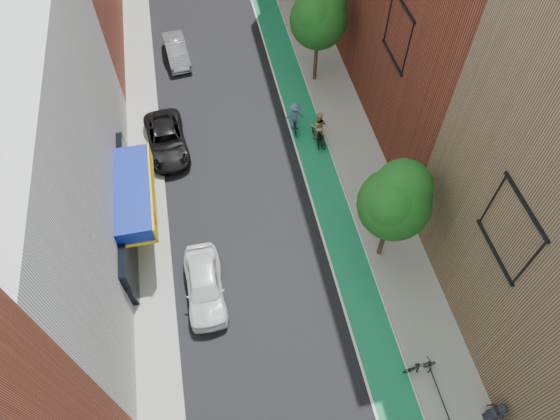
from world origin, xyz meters
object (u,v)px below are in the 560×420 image
parked_car_white (205,286)px  cyclist_lane_near (318,130)px  cyclist_lane_far (295,119)px  pedestrian (496,413)px  cyclist_lane_mid (319,133)px  parked_car_black (166,140)px  parked_car_silver (177,51)px

parked_car_white → cyclist_lane_near: bearing=48.6°
cyclist_lane_far → pedestrian: bearing=109.5°
cyclist_lane_near → parked_car_white: bearing=57.1°
cyclist_lane_mid → pedestrian: cyclist_lane_mid is taller
parked_car_black → pedestrian: (12.20, -18.45, 0.35)m
parked_car_black → parked_car_silver: (1.28, 8.46, -0.03)m
cyclist_lane_mid → parked_car_silver: bearing=-62.9°
parked_car_white → parked_car_silver: 18.59m
cyclist_lane_mid → cyclist_lane_far: size_ratio=0.91×
parked_car_silver → cyclist_lane_far: bearing=-57.8°
cyclist_lane_far → pedestrian: size_ratio=1.19×
parked_car_white → cyclist_lane_far: (6.71, 10.07, 0.22)m
parked_car_white → parked_car_black: (-1.14, 10.13, -0.08)m
parked_car_black → parked_car_silver: 8.56m
cyclist_lane_near → cyclist_lane_mid: size_ratio=1.16×
parked_car_black → parked_car_white: bearing=-87.9°
parked_car_black → cyclist_lane_far: 7.85m
parked_car_white → pedestrian: (11.06, -8.32, 0.27)m
cyclist_lane_mid → pedestrian: (3.13, -17.17, 0.34)m
cyclist_lane_near → cyclist_lane_mid: bearing=173.5°
parked_car_silver → parked_car_black: bearing=-104.0°
parked_car_silver → cyclist_lane_far: size_ratio=1.89×
parked_car_white → cyclist_lane_mid: size_ratio=2.33×
parked_car_black → pedestrian: size_ratio=2.79×
parked_car_white → cyclist_lane_mid: cyclist_lane_mid is taller
parked_car_silver → cyclist_lane_mid: bearing=-56.7°
parked_car_black → cyclist_lane_near: cyclist_lane_near is taller
cyclist_lane_near → pedestrian: 17.48m
cyclist_lane_near → pedestrian: size_ratio=1.26×
parked_car_white → cyclist_lane_near: 11.85m
cyclist_lane_mid → cyclist_lane_far: cyclist_lane_far is taller
cyclist_lane_far → cyclist_lane_mid: bearing=141.2°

